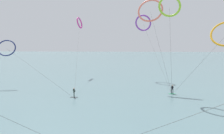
{
  "coord_description": "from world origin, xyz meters",
  "views": [
    {
      "loc": [
        1.53,
        -4.82,
        9.7
      ],
      "look_at": [
        0.0,
        19.09,
        6.83
      ],
      "focal_mm": 33.51,
      "sensor_mm": 36.0,
      "label": 1
    }
  ],
  "objects_px": {
    "kite_violet": "(143,23)",
    "surfer_emerald": "(172,90)",
    "kite_coral": "(150,11)",
    "surfer_charcoal": "(74,93)",
    "kite_lime": "(169,6)",
    "kite_navy": "(7,48)",
    "kite_magenta": "(80,23)"
  },
  "relations": [
    {
      "from": "kite_navy",
      "to": "kite_magenta",
      "type": "height_order",
      "value": "kite_magenta"
    },
    {
      "from": "kite_violet",
      "to": "kite_lime",
      "type": "bearing_deg",
      "value": 120.73
    },
    {
      "from": "kite_navy",
      "to": "kite_coral",
      "type": "relative_size",
      "value": 1.02
    },
    {
      "from": "kite_violet",
      "to": "kite_navy",
      "type": "distance_m",
      "value": 33.9
    },
    {
      "from": "kite_violet",
      "to": "kite_lime",
      "type": "relative_size",
      "value": 1.13
    },
    {
      "from": "surfer_charcoal",
      "to": "kite_magenta",
      "type": "height_order",
      "value": "kite_magenta"
    },
    {
      "from": "kite_magenta",
      "to": "kite_lime",
      "type": "relative_size",
      "value": 1.59
    },
    {
      "from": "surfer_emerald",
      "to": "kite_magenta",
      "type": "xyz_separation_m",
      "value": [
        -22.23,
        22.85,
        14.44
      ]
    },
    {
      "from": "kite_magenta",
      "to": "surfer_charcoal",
      "type": "bearing_deg",
      "value": -161.01
    },
    {
      "from": "surfer_emerald",
      "to": "kite_coral",
      "type": "distance_m",
      "value": 17.43
    },
    {
      "from": "surfer_charcoal",
      "to": "kite_lime",
      "type": "bearing_deg",
      "value": 94.85
    },
    {
      "from": "kite_navy",
      "to": "kite_coral",
      "type": "xyz_separation_m",
      "value": [
        31.22,
        1.39,
        7.94
      ]
    },
    {
      "from": "kite_violet",
      "to": "kite_lime",
      "type": "xyz_separation_m",
      "value": [
        3.08,
        -18.58,
        1.21
      ]
    },
    {
      "from": "surfer_emerald",
      "to": "kite_navy",
      "type": "relative_size",
      "value": 0.09
    },
    {
      "from": "kite_violet",
      "to": "kite_magenta",
      "type": "height_order",
      "value": "kite_magenta"
    },
    {
      "from": "kite_violet",
      "to": "kite_magenta",
      "type": "distance_m",
      "value": 18.68
    },
    {
      "from": "kite_violet",
      "to": "kite_coral",
      "type": "relative_size",
      "value": 1.07
    },
    {
      "from": "kite_coral",
      "to": "surfer_emerald",
      "type": "bearing_deg",
      "value": -45.92
    },
    {
      "from": "kite_navy",
      "to": "surfer_emerald",
      "type": "bearing_deg",
      "value": -23.1
    },
    {
      "from": "kite_violet",
      "to": "surfer_emerald",
      "type": "bearing_deg",
      "value": 123.66
    },
    {
      "from": "kite_coral",
      "to": "kite_violet",
      "type": "bearing_deg",
      "value": 109.99
    },
    {
      "from": "kite_violet",
      "to": "kite_coral",
      "type": "height_order",
      "value": "kite_coral"
    },
    {
      "from": "kite_lime",
      "to": "surfer_charcoal",
      "type": "bearing_deg",
      "value": 33.44
    },
    {
      "from": "surfer_emerald",
      "to": "surfer_charcoal",
      "type": "xyz_separation_m",
      "value": [
        -17.64,
        -3.62,
        0.0
      ]
    },
    {
      "from": "surfer_emerald",
      "to": "kite_coral",
      "type": "relative_size",
      "value": 0.09
    },
    {
      "from": "surfer_charcoal",
      "to": "kite_navy",
      "type": "xyz_separation_m",
      "value": [
        -17.13,
        9.31,
        7.58
      ]
    },
    {
      "from": "kite_violet",
      "to": "kite_coral",
      "type": "xyz_separation_m",
      "value": [
        0.51,
        -11.48,
        1.57
      ]
    },
    {
      "from": "kite_lime",
      "to": "kite_coral",
      "type": "height_order",
      "value": "kite_coral"
    },
    {
      "from": "surfer_emerald",
      "to": "kite_magenta",
      "type": "relative_size",
      "value": 0.06
    },
    {
      "from": "kite_navy",
      "to": "kite_magenta",
      "type": "xyz_separation_m",
      "value": [
        12.54,
        17.16,
        6.86
      ]
    },
    {
      "from": "surfer_charcoal",
      "to": "kite_violet",
      "type": "height_order",
      "value": "kite_violet"
    },
    {
      "from": "kite_navy",
      "to": "kite_lime",
      "type": "height_order",
      "value": "kite_lime"
    }
  ]
}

